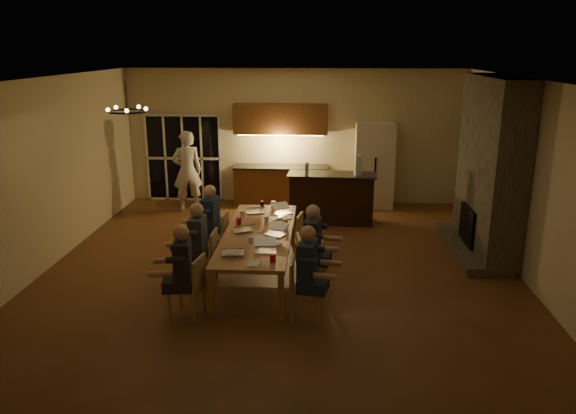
{
  "coord_description": "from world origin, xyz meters",
  "views": [
    {
      "loc": [
        0.67,
        -8.86,
        3.7
      ],
      "look_at": [
        0.11,
        0.3,
        1.06
      ],
      "focal_mm": 35.0,
      "sensor_mm": 36.0,
      "label": 1
    }
  ],
  "objects_px": {
    "mug_mid": "(266,219)",
    "chair_left_far": "(214,237)",
    "mug_front": "(251,240)",
    "redcup_near": "(273,258)",
    "laptop_b": "(265,245)",
    "chair_right_far": "(311,240)",
    "chair_right_near": "(306,290)",
    "can_right": "(286,222)",
    "person_left_far": "(211,223)",
    "mug_back": "(242,214)",
    "bar_bottle": "(307,168)",
    "laptop_e": "(255,207)",
    "dining_table": "(259,253)",
    "plate_left": "(232,252)",
    "standing_person": "(187,171)",
    "redcup_far": "(274,204)",
    "chandelier": "(127,111)",
    "laptop_f": "(283,208)",
    "laptop_c": "(242,224)",
    "plate_near": "(274,243)",
    "bar_island": "(331,198)",
    "laptop_a": "(233,247)",
    "chair_left_mid": "(202,258)",
    "person_right_near": "(308,274)",
    "can_silver": "(258,242)",
    "chair_left_near": "(186,287)",
    "laptop_d": "(275,228)",
    "bar_blender": "(358,165)",
    "redcup_mid": "(239,221)",
    "refrigerator": "(374,165)",
    "plate_far": "(284,217)",
    "person_left_near": "(183,273)",
    "can_cola": "(262,204)",
    "person_left_mid": "(198,246)"
  },
  "relations": [
    {
      "from": "chandelier",
      "to": "chair_right_far",
      "type": "bearing_deg",
      "value": 18.21
    },
    {
      "from": "laptop_b",
      "to": "mug_front",
      "type": "height_order",
      "value": "laptop_b"
    },
    {
      "from": "chair_left_mid",
      "to": "person_right_near",
      "type": "distance_m",
      "value": 2.06
    },
    {
      "from": "laptop_e",
      "to": "mug_mid",
      "type": "xyz_separation_m",
      "value": [
        0.27,
        -0.54,
        -0.06
      ]
    },
    {
      "from": "plate_left",
      "to": "standing_person",
      "type": "bearing_deg",
      "value": 110.72
    },
    {
      "from": "mug_mid",
      "to": "chair_left_far",
      "type": "bearing_deg",
      "value": 178.49
    },
    {
      "from": "chair_right_near",
      "to": "can_right",
      "type": "relative_size",
      "value": 7.42
    },
    {
      "from": "redcup_near",
      "to": "redcup_far",
      "type": "xyz_separation_m",
      "value": [
        -0.23,
        2.78,
        0.0
      ]
    },
    {
      "from": "laptop_d",
      "to": "laptop_e",
      "type": "relative_size",
      "value": 1.0
    },
    {
      "from": "chair_right_near",
      "to": "redcup_near",
      "type": "height_order",
      "value": "chair_right_near"
    },
    {
      "from": "chair_left_mid",
      "to": "laptop_b",
      "type": "distance_m",
      "value": 1.23
    },
    {
      "from": "mug_front",
      "to": "dining_table",
      "type": "bearing_deg",
      "value": 83.59
    },
    {
      "from": "chair_left_near",
      "to": "person_right_near",
      "type": "height_order",
      "value": "person_right_near"
    },
    {
      "from": "dining_table",
      "to": "can_right",
      "type": "bearing_deg",
      "value": 39.88
    },
    {
      "from": "chair_right_near",
      "to": "laptop_a",
      "type": "xyz_separation_m",
      "value": [
        -1.09,
        0.54,
        0.42
      ]
    },
    {
      "from": "dining_table",
      "to": "redcup_far",
      "type": "height_order",
      "value": "redcup_far"
    },
    {
      "from": "can_silver",
      "to": "redcup_far",
      "type": "bearing_deg",
      "value": 88.29
    },
    {
      "from": "can_right",
      "to": "can_silver",
      "type": "bearing_deg",
      "value": -110.24
    },
    {
      "from": "chair_left_far",
      "to": "plate_near",
      "type": "distance_m",
      "value": 1.66
    },
    {
      "from": "chandelier",
      "to": "laptop_f",
      "type": "height_order",
      "value": "chandelier"
    },
    {
      "from": "person_right_near",
      "to": "laptop_f",
      "type": "height_order",
      "value": "person_right_near"
    },
    {
      "from": "person_right_near",
      "to": "person_left_mid",
      "type": "height_order",
      "value": "same"
    },
    {
      "from": "mug_back",
      "to": "bar_bottle",
      "type": "distance_m",
      "value": 2.39
    },
    {
      "from": "chair_left_far",
      "to": "chandelier",
      "type": "bearing_deg",
      "value": -43.25
    },
    {
      "from": "laptop_a",
      "to": "laptop_b",
      "type": "xyz_separation_m",
      "value": [
        0.47,
        0.11,
        0.0
      ]
    },
    {
      "from": "person_left_far",
      "to": "bar_bottle",
      "type": "height_order",
      "value": "person_left_far"
    },
    {
      "from": "laptop_e",
      "to": "plate_far",
      "type": "xyz_separation_m",
      "value": [
        0.56,
        -0.28,
        -0.1
      ]
    },
    {
      "from": "chandelier",
      "to": "laptop_d",
      "type": "bearing_deg",
      "value": 6.54
    },
    {
      "from": "redcup_mid",
      "to": "bar_island",
      "type": "bearing_deg",
      "value": 58.17
    },
    {
      "from": "laptop_d",
      "to": "can_silver",
      "type": "bearing_deg",
      "value": -88.23
    },
    {
      "from": "chair_right_near",
      "to": "laptop_c",
      "type": "relative_size",
      "value": 2.78
    },
    {
      "from": "chair_left_near",
      "to": "mug_back",
      "type": "distance_m",
      "value": 2.49
    },
    {
      "from": "laptop_d",
      "to": "bar_blender",
      "type": "height_order",
      "value": "bar_blender"
    },
    {
      "from": "can_silver",
      "to": "chair_left_near",
      "type": "bearing_deg",
      "value": -134.93
    },
    {
      "from": "chair_right_far",
      "to": "mug_mid",
      "type": "xyz_separation_m",
      "value": [
        -0.77,
        0.03,
        0.36
      ]
    },
    {
      "from": "mug_front",
      "to": "redcup_near",
      "type": "xyz_separation_m",
      "value": [
        0.41,
        -0.78,
        0.01
      ]
    },
    {
      "from": "person_left_far",
      "to": "redcup_mid",
      "type": "height_order",
      "value": "person_left_far"
    },
    {
      "from": "mug_back",
      "to": "bar_bottle",
      "type": "height_order",
      "value": "bar_bottle"
    },
    {
      "from": "dining_table",
      "to": "redcup_near",
      "type": "bearing_deg",
      "value": -74.84
    },
    {
      "from": "bar_island",
      "to": "standing_person",
      "type": "xyz_separation_m",
      "value": [
        -3.3,
        0.75,
        0.39
      ]
    },
    {
      "from": "plate_far",
      "to": "mug_front",
      "type": "bearing_deg",
      "value": -107.86
    },
    {
      "from": "person_left_near",
      "to": "plate_far",
      "type": "height_order",
      "value": "person_left_near"
    },
    {
      "from": "refrigerator",
      "to": "standing_person",
      "type": "height_order",
      "value": "refrigerator"
    },
    {
      "from": "chair_right_far",
      "to": "plate_near",
      "type": "height_order",
      "value": "chair_right_far"
    },
    {
      "from": "person_left_far",
      "to": "laptop_e",
      "type": "xyz_separation_m",
      "value": [
        0.72,
        0.49,
        0.17
      ]
    },
    {
      "from": "laptop_b",
      "to": "mug_mid",
      "type": "bearing_deg",
      "value": 89.48
    },
    {
      "from": "chair_left_mid",
      "to": "plate_left",
      "type": "distance_m",
      "value": 0.86
    },
    {
      "from": "can_cola",
      "to": "bar_island",
      "type": "bearing_deg",
      "value": 48.35
    },
    {
      "from": "chair_left_far",
      "to": "plate_left",
      "type": "height_order",
      "value": "chair_left_far"
    },
    {
      "from": "chair_left_far",
      "to": "person_left_far",
      "type": "distance_m",
      "value": 0.25
    }
  ]
}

